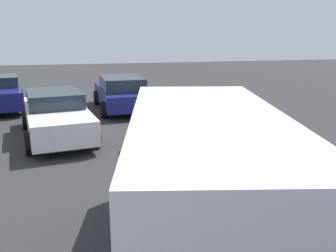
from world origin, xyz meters
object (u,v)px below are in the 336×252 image
(art_car_decorated, at_px, (179,132))
(parked_van_near_right, at_px, (206,179))
(parked_sedan_far_left, at_px, (121,93))
(parked_sedan_row_back_center, at_px, (56,115))

(art_car_decorated, bearing_deg, parked_van_near_right, -5.62)
(art_car_decorated, height_order, parked_sedan_far_left, art_car_decorated)
(parked_sedan_far_left, height_order, parked_sedan_row_back_center, parked_sedan_far_left)
(parked_van_near_right, height_order, parked_sedan_row_back_center, parked_van_near_right)
(art_car_decorated, height_order, parked_sedan_row_back_center, art_car_decorated)
(art_car_decorated, distance_m, parked_van_near_right, 4.25)
(art_car_decorated, relative_size, parked_sedan_far_left, 1.06)
(parked_sedan_far_left, bearing_deg, parked_van_near_right, 176.86)
(art_car_decorated, xyz_separation_m, parked_sedan_far_left, (6.42, 0.79, 0.01))
(parked_sedan_far_left, bearing_deg, parked_sedan_row_back_center, 143.23)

